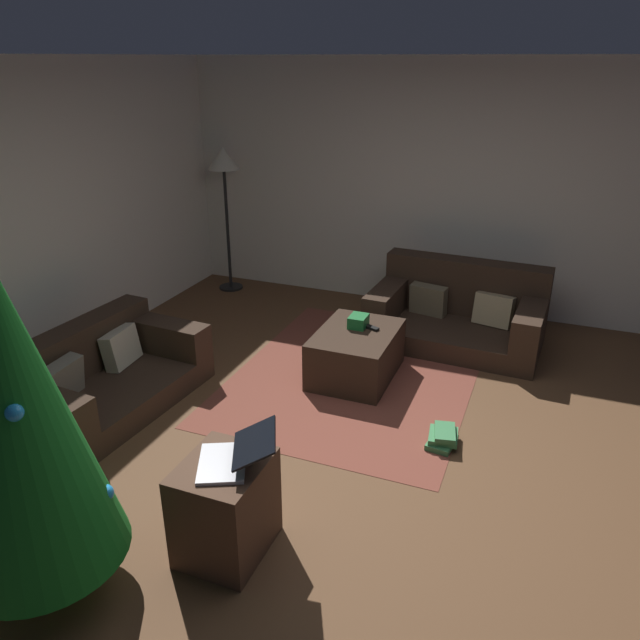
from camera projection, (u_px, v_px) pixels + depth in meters
The scene contains 13 objects.
ground_plane at pixel (369, 464), 4.22m from camera, with size 6.40×6.40×0.00m, color brown.
corner_partition at pixel (463, 190), 6.39m from camera, with size 0.12×6.40×2.60m, color silver.
couch_left at pixel (99, 377), 4.86m from camera, with size 1.63×1.00×0.62m.
couch_right at pixel (459, 313), 5.98m from camera, with size 1.02×1.64×0.75m.
ottoman at pixel (356, 354), 5.31m from camera, with size 0.87×0.64×0.42m, color #332319.
gift_box at pixel (358, 321), 5.30m from camera, with size 0.18×0.15×0.10m, color #19662D.
tv_remote at pixel (370, 327), 5.28m from camera, with size 0.05×0.16×0.02m, color black.
christmas_tree at pixel (12, 407), 2.78m from camera, with size 0.85×0.85×2.05m.
side_table at pixel (226, 507), 3.39m from camera, with size 0.52×0.44×0.57m, color #4C3323.
laptop at pixel (234, 455), 3.26m from camera, with size 0.49×0.52×0.19m.
book_stack at pixel (443, 438), 4.41m from camera, with size 0.29×0.23×0.12m.
corner_lamp at pixel (224, 170), 6.87m from camera, with size 0.36×0.36×1.66m.
area_rug at pixel (356, 375), 5.39m from camera, with size 2.60×2.00×0.01m, color brown.
Camera 1 is at (-3.36, -0.97, 2.58)m, focal length 34.42 mm.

